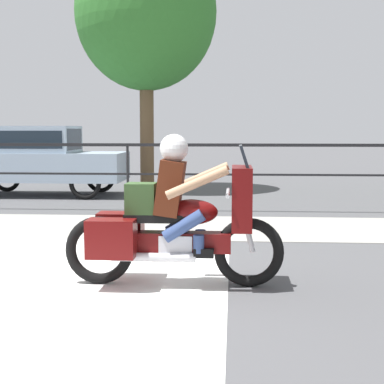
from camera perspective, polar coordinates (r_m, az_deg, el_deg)
ground_plane at (r=6.65m, az=-14.30°, el=-8.06°), size 120.00×120.00×0.00m
sidewalk_band at (r=9.87m, az=-8.11°, el=-3.30°), size 44.00×2.40×0.01m
crosswalk_band at (r=6.42m, az=-13.57°, el=-8.52°), size 3.74×6.00×0.01m
fence_railing at (r=11.57m, az=-6.27°, el=3.29°), size 36.00×0.05×1.33m
motorcycle at (r=6.02m, az=-1.82°, el=-2.70°), size 2.26×0.76×1.56m
parked_car at (r=14.73m, az=-14.61°, el=3.40°), size 3.97×1.71×1.68m
tree_behind_car at (r=15.81m, az=-4.49°, el=16.92°), size 3.63×3.63×6.60m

